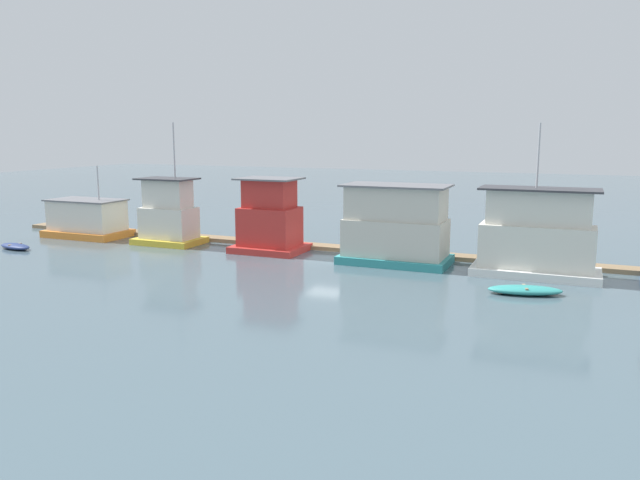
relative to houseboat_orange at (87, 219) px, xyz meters
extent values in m
plane|color=#475B66|center=(21.67, -0.49, -1.48)|extent=(200.00, 200.00, 0.00)
cube|color=#846B4C|center=(21.67, 2.44, -1.33)|extent=(59.60, 1.49, 0.30)
cube|color=orange|center=(0.00, 0.00, -1.20)|extent=(6.74, 3.89, 0.57)
cube|color=silver|center=(0.00, 0.00, 0.30)|extent=(5.95, 3.10, 2.44)
cube|color=slate|center=(0.00, 0.00, 1.58)|extent=(6.25, 3.40, 0.12)
cylinder|color=#B2B2B7|center=(1.38, 0.00, 3.05)|extent=(0.12, 0.12, 2.81)
cube|color=gold|center=(8.33, -0.16, -1.25)|extent=(5.08, 3.43, 0.47)
cube|color=silver|center=(8.33, -0.16, 0.18)|extent=(4.10, 2.44, 2.39)
cube|color=silver|center=(8.33, -0.16, 2.45)|extent=(3.50, 1.84, 2.16)
cube|color=#38383D|center=(8.33, -0.16, 3.59)|extent=(4.40, 2.74, 0.12)
cylinder|color=#B2B2B7|center=(9.08, -0.16, 5.76)|extent=(0.12, 0.12, 4.21)
cube|color=red|center=(17.07, 0.02, -1.25)|extent=(5.05, 4.05, 0.47)
cube|color=red|center=(17.07, 0.02, 0.37)|extent=(4.01, 3.02, 2.77)
cube|color=red|center=(17.07, 0.02, 2.77)|extent=(3.36, 2.37, 2.02)
cube|color=slate|center=(17.07, 0.02, 3.84)|extent=(4.31, 3.32, 0.12)
cube|color=teal|center=(26.66, -0.47, -1.22)|extent=(7.17, 4.01, 0.53)
cube|color=beige|center=(26.66, -0.47, 0.26)|extent=(6.57, 3.41, 2.42)
cube|color=beige|center=(26.66, -0.47, 2.56)|extent=(6.25, 3.09, 2.17)
cube|color=slate|center=(26.66, -0.47, 3.70)|extent=(6.87, 3.71, 0.12)
cube|color=white|center=(35.54, -0.80, -1.23)|extent=(7.47, 3.39, 0.51)
cube|color=silver|center=(35.54, -0.80, 0.34)|extent=(6.60, 2.52, 2.63)
cube|color=silver|center=(35.54, -0.80, 2.70)|extent=(5.94, 1.86, 2.09)
cube|color=#38383D|center=(35.54, -0.80, 3.81)|extent=(6.90, 2.82, 0.12)
cylinder|color=#B2B2B7|center=(35.34, -0.80, 5.77)|extent=(0.12, 0.12, 3.81)
ellipsoid|color=navy|center=(-0.92, -6.54, -1.27)|extent=(3.29, 1.74, 0.43)
cube|color=#997F60|center=(-0.92, -6.54, -1.12)|extent=(0.34, 1.02, 0.08)
ellipsoid|color=teal|center=(35.37, -5.61, -1.24)|extent=(4.13, 2.28, 0.48)
cube|color=#997F60|center=(35.37, -5.61, -1.07)|extent=(0.44, 1.15, 0.08)
cylinder|color=brown|center=(1.90, 1.44, -0.83)|extent=(0.31, 0.31, 1.30)
cylinder|color=brown|center=(34.36, 1.44, -0.75)|extent=(0.24, 0.24, 1.47)
camera|label=1|loc=(37.77, -39.91, 7.15)|focal=35.00mm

